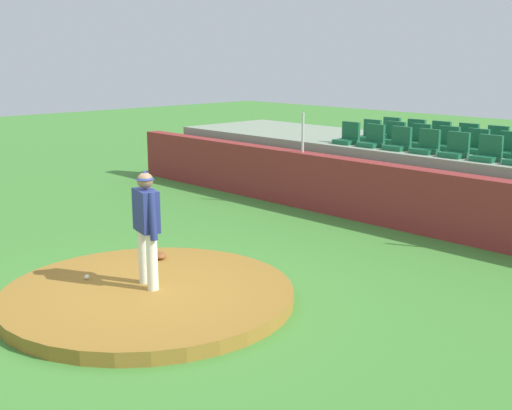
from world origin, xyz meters
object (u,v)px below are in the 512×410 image
at_px(pitcher, 146,220).
at_px(stadium_chair_14, 389,131).
at_px(stadium_chair_8, 394,137).
at_px(fielding_glove, 160,255).
at_px(baseball, 87,277).
at_px(stadium_chair_9, 419,139).
at_px(stadium_chair_2, 399,143).
at_px(stadium_chair_16, 439,136).
at_px(stadium_chair_1, 373,140).
at_px(stadium_chair_5, 488,153).
at_px(stadium_chair_3, 426,146).
at_px(stadium_chair_17, 466,139).
at_px(stadium_chair_12, 509,149).
at_px(stadium_chair_18, 496,142).
at_px(stadium_chair_15, 414,134).
at_px(stadium_chair_10, 446,142).
at_px(stadium_chair_11, 475,145).
at_px(stadium_chair_0, 348,137).
at_px(stadium_chair_4, 455,149).
at_px(stadium_chair_7, 370,134).

relative_size(pitcher, stadium_chair_14, 3.41).
bearing_deg(stadium_chair_8, fielding_glove, 92.74).
xyz_separation_m(baseball, stadium_chair_9, (0.26, 8.37, 1.37)).
height_order(stadium_chair_2, stadium_chair_16, same).
xyz_separation_m(stadium_chair_1, stadium_chair_5, (2.80, -0.03, 0.00)).
bearing_deg(stadium_chair_5, stadium_chair_3, -1.46).
bearing_deg(stadium_chair_17, stadium_chair_14, 1.26).
distance_m(stadium_chair_12, stadium_chair_18, 1.12).
xyz_separation_m(stadium_chair_9, stadium_chair_15, (-0.69, 0.86, 0.00)).
height_order(stadium_chair_1, stadium_chair_18, same).
height_order(stadium_chair_2, stadium_chair_15, same).
relative_size(stadium_chair_2, stadium_chair_12, 1.00).
relative_size(stadium_chair_10, stadium_chair_16, 1.00).
xyz_separation_m(baseball, fielding_glove, (-0.10, 1.40, 0.02)).
bearing_deg(pitcher, baseball, -136.47).
height_order(stadium_chair_3, stadium_chair_11, same).
bearing_deg(stadium_chair_11, stadium_chair_16, -31.68).
bearing_deg(stadium_chair_1, stadium_chair_11, -158.59).
distance_m(stadium_chair_5, stadium_chair_10, 1.64).
bearing_deg(stadium_chair_8, stadium_chair_0, 49.65).
distance_m(stadium_chair_11, stadium_chair_12, 0.74).
bearing_deg(baseball, stadium_chair_11, 78.81).
relative_size(stadium_chair_5, stadium_chair_10, 1.00).
distance_m(stadium_chair_3, stadium_chair_4, 0.70).
distance_m(fielding_glove, stadium_chair_0, 6.39).
xyz_separation_m(stadium_chair_1, stadium_chair_15, (-0.00, 1.67, 0.00)).
height_order(stadium_chair_5, stadium_chair_16, same).
bearing_deg(stadium_chair_14, stadium_chair_12, 166.77).
distance_m(stadium_chair_10, stadium_chair_17, 0.88).
xyz_separation_m(stadium_chair_5, stadium_chair_14, (-3.51, 1.68, 0.00)).
height_order(fielding_glove, stadium_chair_10, stadium_chair_10).
relative_size(stadium_chair_2, stadium_chair_7, 1.00).
bearing_deg(stadium_chair_17, stadium_chair_18, 178.50).
relative_size(stadium_chair_8, stadium_chair_9, 1.00).
relative_size(fielding_glove, stadium_chair_17, 0.60).
distance_m(stadium_chair_11, stadium_chair_18, 0.86).
relative_size(fielding_glove, stadium_chair_10, 0.60).
height_order(fielding_glove, stadium_chair_18, stadium_chair_18).
relative_size(stadium_chair_8, stadium_chair_12, 1.00).
distance_m(stadium_chair_10, stadium_chair_15, 1.64).
distance_m(pitcher, stadium_chair_18, 8.77).
bearing_deg(stadium_chair_2, stadium_chair_0, -0.02).
bearing_deg(stadium_chair_17, pitcher, 89.57).
height_order(pitcher, stadium_chair_1, stadium_chair_1).
height_order(stadium_chair_4, stadium_chair_8, same).
bearing_deg(stadium_chair_15, stadium_chair_3, 130.12).
xyz_separation_m(baseball, stadium_chair_10, (0.97, 8.37, 1.37)).
bearing_deg(stadium_chair_14, stadium_chair_18, -179.45).
distance_m(fielding_glove, stadium_chair_16, 7.96).
bearing_deg(stadium_chair_15, stadium_chair_4, 141.03).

